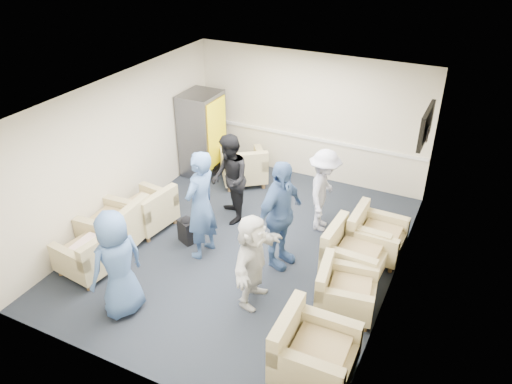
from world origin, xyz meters
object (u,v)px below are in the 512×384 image
at_px(armchair_left_near, 91,256).
at_px(armchair_right_midnear, 343,292).
at_px(armchair_corner, 244,168).
at_px(armchair_right_near, 310,353).
at_px(armchair_left_far, 148,211).
at_px(armchair_left_mid, 118,228).
at_px(vending_machine, 203,134).
at_px(person_back_right, 324,191).
at_px(person_front_right, 253,260).
at_px(person_back_left, 230,179).
at_px(person_front_left, 117,264).
at_px(person_mid_right, 280,215).
at_px(armchair_right_midfar, 351,255).
at_px(armchair_right_far, 374,237).
at_px(person_mid_left, 201,205).

xyz_separation_m(armchair_left_near, armchair_right_midnear, (3.86, 0.94, -0.01)).
distance_m(armchair_right_midnear, armchair_corner, 4.13).
relative_size(armchair_right_near, armchair_corner, 0.77).
height_order(armchair_left_far, armchair_right_near, armchair_right_near).
distance_m(armchair_left_mid, vending_machine, 3.08).
distance_m(person_back_right, person_front_right, 2.31).
xyz_separation_m(armchair_left_mid, armchair_right_midnear, (3.96, 0.16, -0.05)).
height_order(armchair_right_midnear, person_back_left, person_back_left).
height_order(armchair_left_far, armchair_corner, armchair_corner).
bearing_deg(armchair_left_mid, armchair_corner, 159.20).
relative_size(armchair_left_near, person_front_left, 0.55).
bearing_deg(person_mid_right, armchair_right_midfar, -63.56).
relative_size(person_back_right, person_front_right, 1.05).
xyz_separation_m(armchair_left_far, person_front_right, (2.57, -0.92, 0.39)).
bearing_deg(person_front_right, armchair_corner, 27.10).
xyz_separation_m(armchair_right_far, person_front_left, (-2.91, -2.94, 0.49)).
distance_m(armchair_right_far, person_front_left, 4.17).
xyz_separation_m(armchair_right_midnear, vending_machine, (-4.07, 2.87, 0.59)).
bearing_deg(armchair_left_near, armchair_corner, 174.51).
bearing_deg(armchair_right_midfar, person_back_left, 80.04).
xyz_separation_m(armchair_left_near, person_front_left, (1.01, -0.47, 0.51)).
bearing_deg(armchair_left_mid, armchair_left_near, 3.24).
height_order(armchair_left_mid, vending_machine, vending_machine).
relative_size(armchair_right_far, armchair_corner, 0.70).
bearing_deg(person_front_left, armchair_left_far, -136.40).
xyz_separation_m(armchair_left_far, person_back_right, (2.84, 1.37, 0.43)).
relative_size(armchair_left_mid, armchair_corner, 0.79).
distance_m(vending_machine, person_back_right, 3.23).
distance_m(armchair_right_near, armchair_right_midnear, 1.31).
bearing_deg(armchair_right_midfar, armchair_left_mid, 107.78).
height_order(armchair_left_far, armchair_right_far, armchair_left_far).
height_order(armchair_right_far, armchair_corner, armchair_corner).
height_order(armchair_left_far, armchair_right_midfar, armchair_right_midfar).
height_order(armchair_right_midfar, vending_machine, vending_machine).
bearing_deg(armchair_left_near, armchair_left_far, -174.42).
height_order(armchair_corner, person_back_left, person_back_left).
bearing_deg(vending_machine, armchair_right_far, -17.97).
xyz_separation_m(person_mid_left, person_back_left, (-0.09, 1.14, -0.10)).
distance_m(armchair_corner, person_front_left, 4.24).
relative_size(armchair_right_near, person_mid_left, 0.50).
relative_size(armchair_right_midfar, vending_machine, 0.51).
height_order(person_mid_left, person_mid_right, person_mid_left).
bearing_deg(armchair_right_far, person_back_left, 93.62).
bearing_deg(armchair_right_midnear, person_back_right, 18.98).
bearing_deg(armchair_right_near, person_front_left, 90.73).
height_order(armchair_left_far, person_front_left, person_front_left).
bearing_deg(armchair_left_near, vending_machine, -169.97).
relative_size(armchair_left_far, person_back_right, 0.62).
bearing_deg(armchair_right_midnear, person_mid_right, 56.21).
relative_size(armchair_left_near, person_mid_left, 0.48).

